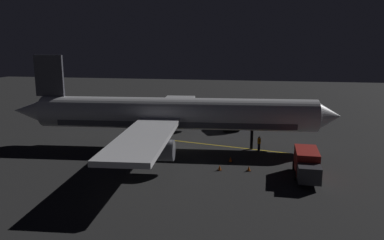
{
  "coord_description": "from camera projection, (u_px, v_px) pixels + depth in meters",
  "views": [
    {
      "loc": [
        43.49,
        10.07,
        12.49
      ],
      "look_at": [
        0.0,
        2.0,
        3.5
      ],
      "focal_mm": 34.64,
      "sensor_mm": 36.0,
      "label": 1
    }
  ],
  "objects": [
    {
      "name": "ground_crew_worker",
      "position": [
        259.0,
        143.0,
        44.47
      ],
      "size": [
        0.4,
        0.4,
        1.74
      ],
      "color": "black",
      "rests_on": "ground_plane"
    },
    {
      "name": "traffic_cone_near_right",
      "position": [
        220.0,
        168.0,
        37.51
      ],
      "size": [
        0.5,
        0.5,
        0.55
      ],
      "color": "#EA590F",
      "rests_on": "ground_plane"
    },
    {
      "name": "apron_guide_stripe",
      "position": [
        210.0,
        145.0,
        47.27
      ],
      "size": [
        4.64,
        19.63,
        0.01
      ],
      "primitive_type": "cube",
      "rotation": [
        0.0,
        0.0,
        -0.22
      ],
      "color": "gold",
      "rests_on": "ground_plane"
    },
    {
      "name": "catering_truck",
      "position": [
        227.0,
        122.0,
        55.71
      ],
      "size": [
        5.83,
        4.23,
        2.16
      ],
      "color": "navy",
      "rests_on": "ground_plane"
    },
    {
      "name": "airliner",
      "position": [
        171.0,
        115.0,
        45.44
      ],
      "size": [
        37.29,
        40.65,
        11.28
      ],
      "color": "white",
      "rests_on": "ground_plane"
    },
    {
      "name": "baggage_truck",
      "position": [
        307.0,
        164.0,
        35.26
      ],
      "size": [
        6.07,
        2.4,
        2.6
      ],
      "color": "maroon",
      "rests_on": "ground_plane"
    },
    {
      "name": "traffic_cone_near_left",
      "position": [
        230.0,
        160.0,
        40.24
      ],
      "size": [
        0.5,
        0.5,
        0.55
      ],
      "color": "#EA590F",
      "rests_on": "ground_plane"
    },
    {
      "name": "ground_plane",
      "position": [
        176.0,
        148.0,
        46.21
      ],
      "size": [
        180.0,
        180.0,
        0.2
      ],
      "primitive_type": "cube",
      "color": "#252526"
    },
    {
      "name": "traffic_cone_under_wing",
      "position": [
        249.0,
        169.0,
        37.3
      ],
      "size": [
        0.5,
        0.5,
        0.55
      ],
      "color": "#EA590F",
      "rests_on": "ground_plane"
    }
  ]
}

